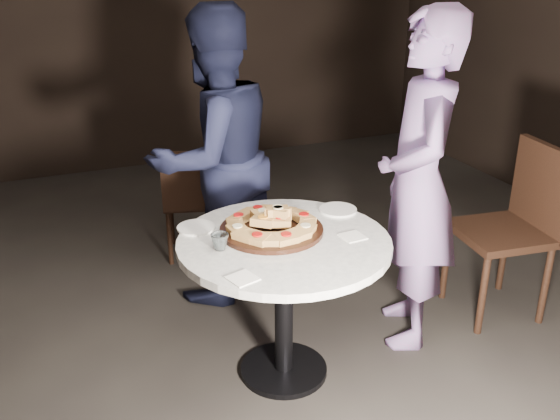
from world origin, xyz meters
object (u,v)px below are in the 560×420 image
Objects in this scene: focaccia_pile at (272,221)px; diner_navy at (214,159)px; diner_teal at (418,184)px; table at (284,266)px; water_glass at (220,242)px; chair_right at (518,219)px; chair_far at (192,195)px; serving_board at (271,230)px.

diner_navy is (-0.03, 0.82, 0.07)m from focaccia_pile.
diner_navy is 1.19m from diner_teal.
focaccia_pile is at bearing 101.33° from table.
chair_right reaches higher than water_glass.
chair_far is 1.65m from diner_teal.
focaccia_pile is (-0.02, 0.10, 0.20)m from table.
table is 1.49m from chair_right.
table is 1.44m from chair_far.
diner_navy is at bearing 93.37° from table.
chair_far is at bearing -124.05° from chair_right.
focaccia_pile is at bearing 74.08° from diner_navy.
chair_right is at bearing -1.12° from serving_board.
chair_right is 0.58× the size of diner_navy.
focaccia_pile is 0.54× the size of chair_far.
chair_far is at bearing 93.08° from table.
water_glass is (-0.31, 0.02, 0.18)m from table.
table is 0.22m from focaccia_pile.
chair_far is 2.07m from chair_right.
focaccia_pile is at bearing -9.02° from serving_board.
table is 2.72× the size of focaccia_pile.
focaccia_pile is 0.83m from diner_navy.
diner_teal is at bearing 138.18° from chair_far.
chair_right is (1.56, -1.36, 0.12)m from chair_far.
focaccia_pile is at bearing 107.97° from chair_far.
diner_navy is (0.25, 0.91, 0.08)m from water_glass.
chair_right is (1.50, -0.03, -0.23)m from focaccia_pile.
table is at bearing 75.04° from diner_navy.
focaccia_pile is at bearing -84.16° from chair_right.
table is 1.19× the size of chair_right.
table is at bearing 108.59° from chair_far.
serving_board is at bearing -84.18° from chair_right.
serving_board is 1.13× the size of focaccia_pile.
diner_teal is (-0.70, 0.01, 0.31)m from chair_right.
water_glass is (-0.28, -0.08, 0.03)m from serving_board.
table is 0.68× the size of diner_navy.
diner_teal is (0.84, -0.84, 0.01)m from diner_navy.
water_glass is 0.08× the size of chair_right.
water_glass is 0.10× the size of chair_far.
diner_teal is (0.80, -0.02, 0.08)m from focaccia_pile.
water_glass is 1.81m from chair_right.
water_glass is (-0.29, -0.08, -0.02)m from focaccia_pile.
water_glass is at bearing -164.10° from focaccia_pile.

